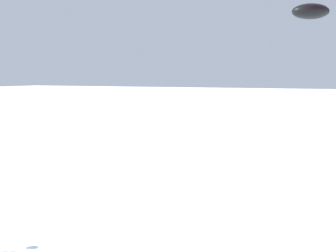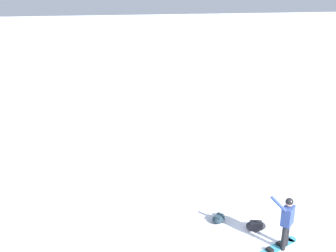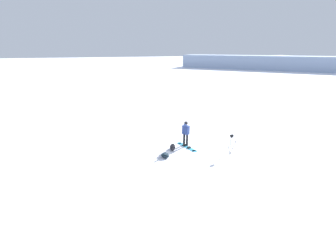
{
  "view_description": "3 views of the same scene",
  "coord_description": "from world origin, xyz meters",
  "px_view_note": "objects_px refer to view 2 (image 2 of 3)",
  "views": [
    {
      "loc": [
        3.65,
        7.31,
        5.09
      ],
      "look_at": [
        -2.81,
        4.76,
        3.95
      ],
      "focal_mm": 31.52,
      "sensor_mm": 36.0,
      "label": 1
    },
    {
      "loc": [
        -5.58,
        -6.52,
        6.77
      ],
      "look_at": [
        -2.09,
        3.65,
        3.02
      ],
      "focal_mm": 39.46,
      "sensor_mm": 36.0,
      "label": 2
    },
    {
      "loc": [
        -11.87,
        6.08,
        5.88
      ],
      "look_at": [
        -1.38,
        2.54,
        2.09
      ],
      "focal_mm": 24.44,
      "sensor_mm": 36.0,
      "label": 3
    }
  ],
  "objects_px": {
    "gear_bag_large": "(256,226)",
    "gear_bag_small": "(219,218)",
    "snowboarder": "(287,218)",
    "snowboard": "(275,248)"
  },
  "relations": [
    {
      "from": "snowboarder",
      "to": "snowboard",
      "type": "height_order",
      "value": "snowboarder"
    },
    {
      "from": "snowboarder",
      "to": "snowboard",
      "type": "distance_m",
      "value": 0.98
    },
    {
      "from": "snowboard",
      "to": "gear_bag_small",
      "type": "height_order",
      "value": "gear_bag_small"
    },
    {
      "from": "snowboarder",
      "to": "snowboard",
      "type": "xyz_separation_m",
      "value": [
        -0.28,
        0.03,
        -0.94
      ]
    },
    {
      "from": "gear_bag_large",
      "to": "gear_bag_small",
      "type": "xyz_separation_m",
      "value": [
        -0.88,
        0.76,
        -0.03
      ]
    },
    {
      "from": "snowboarder",
      "to": "gear_bag_small",
      "type": "relative_size",
      "value": 2.6
    },
    {
      "from": "gear_bag_large",
      "to": "gear_bag_small",
      "type": "relative_size",
      "value": 1.09
    },
    {
      "from": "snowboard",
      "to": "gear_bag_large",
      "type": "relative_size",
      "value": 2.52
    },
    {
      "from": "snowboard",
      "to": "gear_bag_large",
      "type": "xyz_separation_m",
      "value": [
        -0.04,
        0.96,
        0.14
      ]
    },
    {
      "from": "snowboarder",
      "to": "gear_bag_large",
      "type": "height_order",
      "value": "snowboarder"
    }
  ]
}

